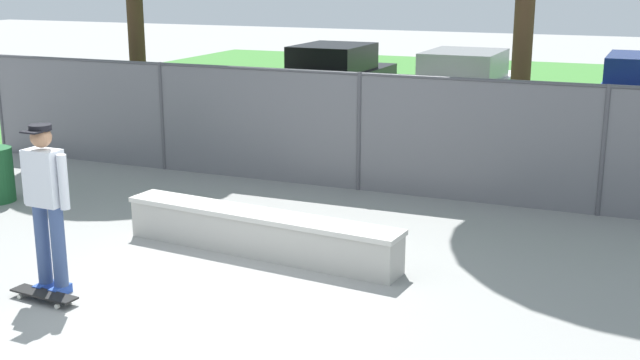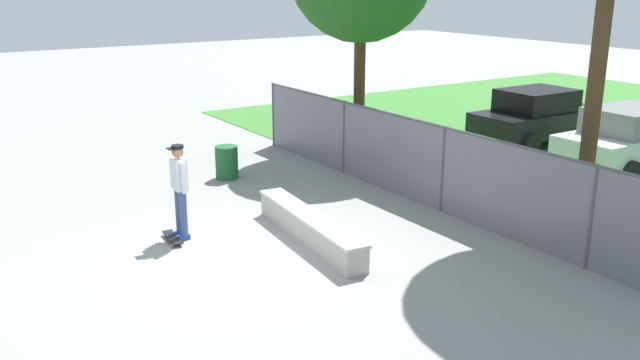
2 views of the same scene
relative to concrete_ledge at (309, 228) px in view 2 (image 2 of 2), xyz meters
The scene contains 8 objects.
ground_plane 1.66m from the concrete_ledge, 86.56° to the right, with size 80.00×80.00×0.00m, color gray.
concrete_ledge is the anchor object (origin of this frame).
skateboarder 2.58m from the concrete_ledge, 127.31° to the right, with size 0.60×0.31×1.84m.
skateboard 2.62m from the concrete_ledge, 123.23° to the right, with size 0.82×0.28×0.09m.
chainlink_fence 3.37m from the concrete_ledge, 88.28° to the left, with size 14.54×0.07×1.87m.
car_black 10.43m from the concrete_ledge, 106.51° to the left, with size 2.08×4.23×1.66m.
car_white 9.63m from the concrete_ledge, 87.96° to the left, with size 2.08×4.23×1.66m.
trash_bin 4.75m from the concrete_ledge, behind, with size 0.56×0.56×0.82m, color #1E592D.
Camera 2 is at (10.17, -4.88, 4.83)m, focal length 38.36 mm.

